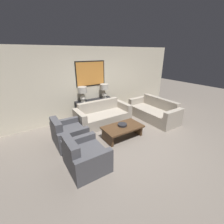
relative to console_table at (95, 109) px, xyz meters
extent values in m
plane|color=slate|center=(0.00, -2.25, -0.37)|extent=(20.00, 20.00, 0.00)
cube|color=beige|center=(0.00, 0.27, 0.95)|extent=(8.07, 0.10, 2.65)
cube|color=black|center=(0.00, 0.21, 1.33)|extent=(1.18, 0.01, 0.92)
cube|color=orange|center=(0.00, 0.20, 1.33)|extent=(1.10, 0.02, 0.84)
cube|color=black|center=(0.00, 0.00, 0.00)|extent=(1.47, 0.37, 0.74)
cylinder|color=silver|center=(-0.46, 0.00, 0.38)|extent=(0.17, 0.17, 0.02)
sphere|color=silver|center=(-0.46, 0.00, 0.50)|extent=(0.21, 0.21, 0.21)
cylinder|color=#8C7A51|center=(-0.46, 0.00, 0.66)|extent=(0.02, 0.02, 0.11)
cylinder|color=#B2ADA3|center=(-0.46, 0.00, 0.82)|extent=(0.33, 0.33, 0.21)
cylinder|color=silver|center=(0.46, 0.00, 0.38)|extent=(0.17, 0.17, 0.02)
sphere|color=silver|center=(0.46, 0.00, 0.50)|extent=(0.21, 0.21, 0.21)
cylinder|color=#8C7A51|center=(0.46, 0.00, 0.66)|extent=(0.02, 0.02, 0.11)
cylinder|color=#B2ADA3|center=(0.46, 0.00, 0.82)|extent=(0.33, 0.33, 0.21)
cube|color=#ADA393|center=(0.00, -0.77, -0.17)|extent=(1.60, 0.69, 0.40)
cube|color=#ADA393|center=(0.00, -0.34, 0.03)|extent=(1.60, 0.18, 0.80)
cube|color=#ADA393|center=(-0.89, -0.68, -0.05)|extent=(0.18, 0.87, 0.65)
cube|color=#ADA393|center=(0.89, -0.68, -0.05)|extent=(0.18, 0.87, 0.65)
cube|color=#ADA393|center=(1.73, -1.38, -0.17)|extent=(0.69, 1.60, 0.40)
cube|color=#ADA393|center=(2.16, -1.38, 0.03)|extent=(0.18, 1.60, 0.80)
cube|color=#ADA393|center=(1.82, -0.49, -0.05)|extent=(0.87, 0.18, 0.65)
cube|color=#ADA393|center=(1.82, -2.28, -0.05)|extent=(0.87, 0.18, 0.65)
cube|color=#4C331E|center=(0.02, -1.82, -0.03)|extent=(1.21, 0.69, 0.05)
cube|color=#4C331E|center=(-0.52, -1.82, -0.21)|extent=(0.07, 0.55, 0.32)
cube|color=#4C331E|center=(0.56, -1.82, -0.21)|extent=(0.07, 0.55, 0.32)
cylinder|color=#232328|center=(0.04, -1.78, 0.03)|extent=(0.28, 0.28, 0.06)
cube|color=#4C4C51|center=(-1.34, -1.23, -0.16)|extent=(0.65, 0.67, 0.42)
cube|color=#4C4C51|center=(-1.75, -1.23, 0.03)|extent=(0.18, 0.67, 0.80)
cube|color=#4C4C51|center=(-1.43, -1.64, -0.08)|extent=(0.83, 0.14, 0.58)
cube|color=#4C4C51|center=(-1.43, -0.83, -0.08)|extent=(0.83, 0.14, 0.58)
cube|color=#4C4C51|center=(-1.34, -2.40, -0.16)|extent=(0.65, 0.67, 0.42)
cube|color=#4C4C51|center=(-1.75, -2.40, 0.03)|extent=(0.18, 0.67, 0.80)
cube|color=#4C4C51|center=(-1.43, -2.81, -0.08)|extent=(0.83, 0.14, 0.58)
cube|color=#4C4C51|center=(-1.43, -2.00, -0.08)|extent=(0.83, 0.14, 0.58)
camera|label=1|loc=(-2.45, -5.01, 2.09)|focal=24.00mm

